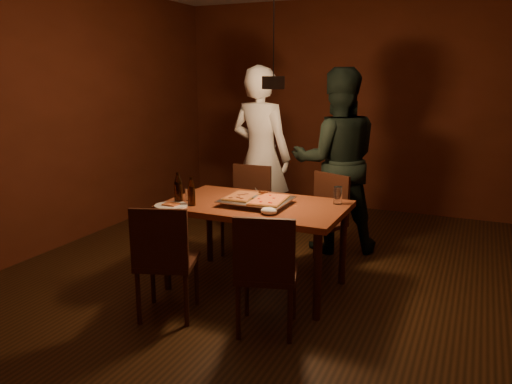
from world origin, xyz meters
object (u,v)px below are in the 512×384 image
at_px(beer_bottle_b, 191,191).
at_px(pendant_lamp, 273,81).
at_px(dining_table, 256,212).
at_px(beer_bottle_a, 178,188).
at_px(chair_near_left, 164,252).
at_px(chair_far_right, 324,212).
at_px(pizza_tray, 256,202).
at_px(chair_near_right, 266,264).
at_px(plate_slice, 171,206).
at_px(diner_white, 261,157).
at_px(diner_dark, 336,161).
at_px(chair_far_left, 248,201).

bearing_deg(beer_bottle_b, pendant_lamp, 27.47).
relative_size(dining_table, pendant_lamp, 1.36).
bearing_deg(beer_bottle_a, chair_near_left, -67.87).
distance_m(chair_far_right, pizza_tray, 0.87).
relative_size(chair_near_right, plate_slice, 1.91).
bearing_deg(dining_table, diner_white, 111.88).
height_order(dining_table, beer_bottle_b, beer_bottle_b).
bearing_deg(pizza_tray, chair_near_right, -59.38).
bearing_deg(diner_dark, diner_white, -16.15).
xyz_separation_m(pizza_tray, beer_bottle_a, (-0.62, -0.22, 0.11)).
bearing_deg(chair_near_right, pendant_lamp, 93.58).
relative_size(plate_slice, diner_white, 0.14).
distance_m(plate_slice, pendant_lamp, 1.31).
relative_size(chair_near_right, diner_dark, 0.27).
relative_size(chair_far_left, diner_dark, 0.26).
distance_m(dining_table, chair_near_left, 0.92).
xyz_separation_m(beer_bottle_a, diner_dark, (0.95, 1.49, 0.06)).
bearing_deg(pendant_lamp, dining_table, -167.05).
xyz_separation_m(chair_far_left, beer_bottle_a, (-0.15, -1.07, 0.35)).
height_order(dining_table, chair_near_left, chair_near_left).
height_order(chair_far_left, diner_white, diner_white).
xyz_separation_m(pizza_tray, diner_white, (-0.47, 1.16, 0.18)).
height_order(diner_white, diner_dark, diner_white).
height_order(dining_table, beer_bottle_a, beer_bottle_a).
relative_size(dining_table, plate_slice, 5.52).
bearing_deg(chair_far_right, pizza_tray, 87.80).
xyz_separation_m(pizza_tray, diner_dark, (0.33, 1.27, 0.17)).
distance_m(dining_table, beer_bottle_a, 0.69).
relative_size(dining_table, chair_near_right, 2.89).
bearing_deg(beer_bottle_a, diner_dark, 57.49).
bearing_deg(chair_near_left, plate_slice, 97.80).
distance_m(diner_white, pendant_lamp, 1.48).
relative_size(dining_table, diner_dark, 0.80).
bearing_deg(diner_dark, chair_near_left, 46.89).
distance_m(chair_near_right, pendant_lamp, 1.47).
height_order(chair_far_left, chair_near_right, same).
bearing_deg(diner_white, pendant_lamp, 126.93).
bearing_deg(pizza_tray, diner_white, 113.71).
bearing_deg(chair_near_right, diner_white, 98.94).
distance_m(pizza_tray, plate_slice, 0.71).
height_order(chair_far_left, pendant_lamp, pendant_lamp).
height_order(pizza_tray, plate_slice, pizza_tray).
relative_size(pizza_tray, beer_bottle_b, 2.30).
relative_size(plate_slice, diner_dark, 0.14).
height_order(dining_table, pizza_tray, pizza_tray).
bearing_deg(chair_near_right, pizza_tray, 103.14).
height_order(dining_table, diner_white, diner_white).
relative_size(diner_white, diner_dark, 1.01).
bearing_deg(chair_far_left, diner_white, -94.24).
xyz_separation_m(chair_far_right, pizza_tray, (-0.37, -0.75, 0.24)).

